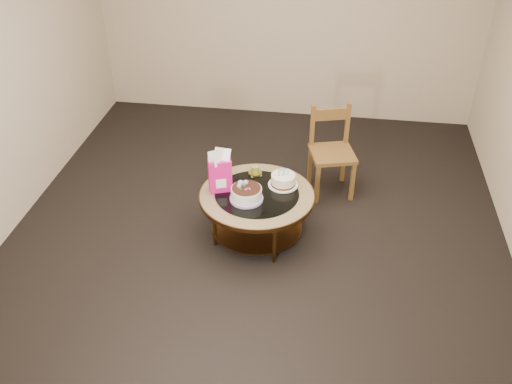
# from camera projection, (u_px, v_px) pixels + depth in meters

# --- Properties ---
(ground) EXTENTS (5.00, 5.00, 0.00)m
(ground) POSITION_uv_depth(u_px,v_px,m) (257.00, 234.00, 5.23)
(ground) COLOR black
(ground) RESTS_ON ground
(room_walls) EXTENTS (4.52, 5.02, 2.61)m
(room_walls) POSITION_uv_depth(u_px,v_px,m) (257.00, 77.00, 4.36)
(room_walls) COLOR #B9A98C
(room_walls) RESTS_ON ground
(coffee_table) EXTENTS (1.02, 1.02, 0.46)m
(coffee_table) POSITION_uv_depth(u_px,v_px,m) (257.00, 201.00, 5.02)
(coffee_table) COLOR brown
(coffee_table) RESTS_ON ground
(decorated_cake) EXTENTS (0.29, 0.29, 0.17)m
(decorated_cake) POSITION_uv_depth(u_px,v_px,m) (246.00, 194.00, 4.87)
(decorated_cake) COLOR #A88FCA
(decorated_cake) RESTS_ON coffee_table
(cream_cake) EXTENTS (0.27, 0.27, 0.17)m
(cream_cake) POSITION_uv_depth(u_px,v_px,m) (283.00, 180.00, 5.05)
(cream_cake) COLOR white
(cream_cake) RESTS_ON coffee_table
(gift_bag) EXTENTS (0.22, 0.19, 0.39)m
(gift_bag) POSITION_uv_depth(u_px,v_px,m) (220.00, 171.00, 4.91)
(gift_bag) COLOR #EA1682
(gift_bag) RESTS_ON coffee_table
(pillar_candle) EXTENTS (0.14, 0.14, 0.09)m
(pillar_candle) POSITION_uv_depth(u_px,v_px,m) (255.00, 171.00, 5.21)
(pillar_candle) COLOR tan
(pillar_candle) RESTS_ON coffee_table
(dining_chair) EXTENTS (0.50, 0.50, 0.89)m
(dining_chair) POSITION_uv_depth(u_px,v_px,m) (332.00, 151.00, 5.59)
(dining_chair) COLOR brown
(dining_chair) RESTS_ON ground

